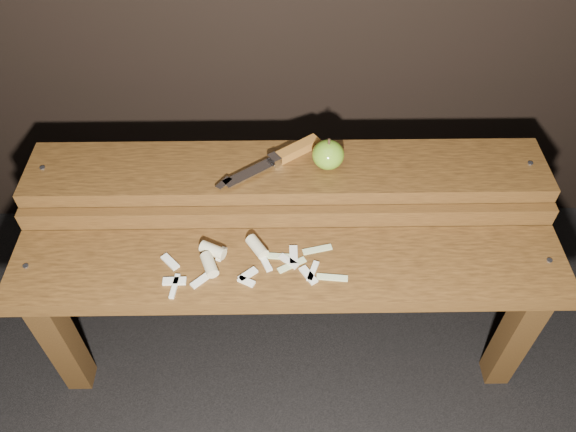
{
  "coord_description": "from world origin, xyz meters",
  "views": [
    {
      "loc": [
        -0.01,
        -0.78,
        1.38
      ],
      "look_at": [
        0.0,
        0.06,
        0.45
      ],
      "focal_mm": 35.0,
      "sensor_mm": 36.0,
      "label": 1
    }
  ],
  "objects_px": {
    "bench_front_tier": "(289,286)",
    "bench_rear_tier": "(287,193)",
    "knife": "(285,155)",
    "apple": "(328,155)"
  },
  "relations": [
    {
      "from": "knife",
      "to": "bench_rear_tier",
      "type": "bearing_deg",
      "value": -81.71
    },
    {
      "from": "bench_front_tier",
      "to": "apple",
      "type": "distance_m",
      "value": 0.31
    },
    {
      "from": "bench_rear_tier",
      "to": "knife",
      "type": "relative_size",
      "value": 5.05
    },
    {
      "from": "knife",
      "to": "apple",
      "type": "bearing_deg",
      "value": -14.07
    },
    {
      "from": "bench_front_tier",
      "to": "knife",
      "type": "height_order",
      "value": "knife"
    },
    {
      "from": "bench_front_tier",
      "to": "apple",
      "type": "xyz_separation_m",
      "value": [
        0.09,
        0.23,
        0.18
      ]
    },
    {
      "from": "apple",
      "to": "knife",
      "type": "height_order",
      "value": "apple"
    },
    {
      "from": "bench_rear_tier",
      "to": "apple",
      "type": "distance_m",
      "value": 0.15
    },
    {
      "from": "bench_front_tier",
      "to": "bench_rear_tier",
      "type": "xyz_separation_m",
      "value": [
        0.0,
        0.23,
        0.06
      ]
    },
    {
      "from": "bench_front_tier",
      "to": "bench_rear_tier",
      "type": "bearing_deg",
      "value": 90.0
    }
  ]
}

